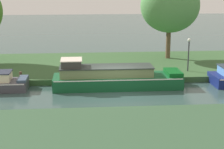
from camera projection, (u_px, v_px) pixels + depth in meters
name	position (u px, v px, depth m)	size (l,w,h in m)	color
ground_plane	(116.00, 92.00, 24.15)	(120.00, 120.00, 0.00)	#314B47
riverbank_far	(108.00, 66.00, 30.87)	(72.00, 10.00, 0.40)	#33562F
forest_barge	(114.00, 77.00, 25.14)	(8.58, 2.31, 2.00)	#13512B
willow_tree_centre	(170.00, 6.00, 31.74)	(5.08, 4.06, 6.87)	brown
lamp_post	(189.00, 50.00, 27.85)	(0.24, 0.24, 2.48)	#333338
mooring_post_near	(21.00, 75.00, 25.90)	(0.20, 0.20, 0.50)	#433023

